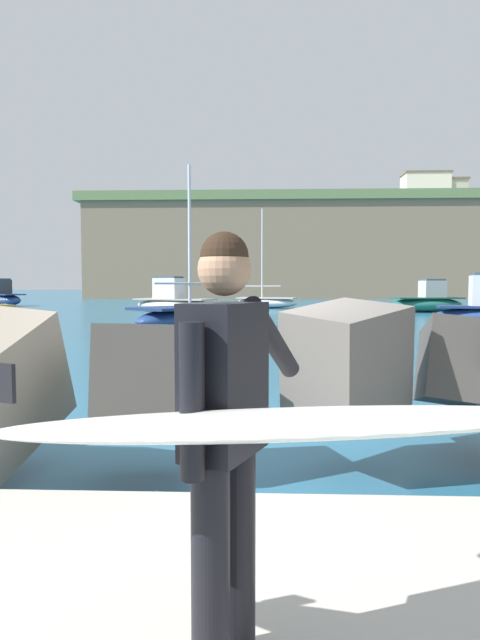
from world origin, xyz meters
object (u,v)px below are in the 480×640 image
Objects in this scene: surfer_with_board at (220,427)px; station_building_west at (425,193)px; boat_mid_centre at (428,302)px; boat_mid_right at (267,302)px; boat_near_right at (4,297)px; boat_far_centre at (198,317)px; boat_near_centre at (173,301)px; station_building_central at (438,198)px.

surfer_with_board is 0.27× the size of station_building_west.
boat_mid_centre is 12.25m from boat_mid_right.
boat_mid_right reaches higher than boat_near_right.
boat_mid_centre is at bearing -106.28° from station_building_west.
boat_near_centre is at bearing 103.16° from boat_far_centre.
boat_mid_right is at bearing -120.21° from station_building_central.
boat_mid_centre is at bearing 71.73° from surfer_with_board.
station_building_central reaches higher than boat_far_centre.
station_building_west reaches higher than boat_near_centre.
surfer_with_board is 36.10m from boat_mid_centre.
boat_near_right is at bearing 150.30° from boat_near_centre.
boat_mid_centre is at bearing 1.08° from boat_near_centre.
boat_near_centre reaches higher than boat_mid_centre.
boat_far_centre is 76.73m from station_building_west.
boat_near_right reaches higher than boat_mid_centre.
boat_near_centre is at bearing -29.70° from boat_near_right.
boat_mid_right is 60.28m from station_building_central.
station_building_west is at bearing 73.72° from boat_mid_centre.
boat_mid_centre is 0.65× the size of station_building_central.
boat_far_centre is 0.79× the size of station_building_central.
boat_near_centre is 8.91m from boat_mid_right.
station_building_west is at bearing 61.14° from boat_mid_right.
boat_mid_centre reaches higher than surfer_with_board.
boat_near_centre is 17.10m from boat_mid_centre.
station_building_central is at bearing 71.75° from surfer_with_board.
boat_mid_centre is (17.10, 0.32, -0.02)m from boat_near_centre.
station_building_central is at bearing 37.98° from station_building_west.
station_building_west reaches higher than station_building_central.
station_building_central is (35.60, 56.44, 15.79)m from boat_near_centre.
surfer_with_board is 0.25× the size of station_building_central.
boat_far_centre is 79.61m from station_building_central.
boat_mid_right is (-10.73, 5.90, -0.21)m from boat_mid_centre.
boat_near_centre reaches higher than surfer_with_board.
boat_mid_right is at bearing 151.19° from boat_mid_centre.
station_building_west is (15.77, 53.99, 16.31)m from boat_mid_centre.
station_building_west is at bearing -142.02° from station_building_central.
boat_mid_right is at bearing -118.86° from station_building_west.
surfer_with_board is 0.42× the size of boat_near_right.
boat_far_centre is 0.86× the size of station_building_west.
station_building_west reaches higher than surfer_with_board.
boat_far_centre is at bearing -113.15° from station_building_west.
station_building_central reaches higher than boat_near_right.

